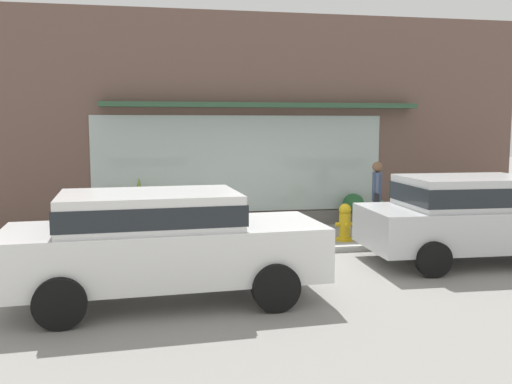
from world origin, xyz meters
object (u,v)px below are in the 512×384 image
potted_plant_window_center (379,210)px  potted_plant_corner_tall (212,213)px  pedestrian_with_handbag (377,194)px  parked_car_white (161,239)px  potted_plant_window_right (139,206)px  potted_plant_near_hydrant (448,205)px  fire_hydrant (345,223)px  parked_car_silver (473,214)px  potted_plant_window_left (353,208)px

potted_plant_window_center → potted_plant_corner_tall: 4.47m
pedestrian_with_handbag → parked_car_white: bearing=-33.7°
potted_plant_window_right → potted_plant_near_hydrant: 7.99m
pedestrian_with_handbag → potted_plant_window_right: bearing=-89.6°
potted_plant_window_right → potted_plant_near_hydrant: bearing=-1.7°
fire_hydrant → pedestrian_with_handbag: 1.02m
fire_hydrant → parked_car_silver: bearing=-53.4°
pedestrian_with_handbag → potted_plant_window_left: bearing=-164.6°
potted_plant_window_center → potted_plant_near_hydrant: 1.82m
pedestrian_with_handbag → potted_plant_window_center: bearing=173.8°
parked_car_silver → potted_plant_corner_tall: (-4.49, 4.16, -0.48)m
potted_plant_window_right → potted_plant_corner_tall: 1.76m
potted_plant_window_right → potted_plant_near_hydrant: (7.98, -0.23, -0.17)m
parked_car_white → potted_plant_window_left: size_ratio=5.70×
potted_plant_window_center → potted_plant_corner_tall: bearing=-177.8°
potted_plant_near_hydrant → potted_plant_window_left: same height
potted_plant_window_right → potted_plant_window_left: potted_plant_window_right is taller
parked_car_silver → potted_plant_near_hydrant: (1.75, 3.97, -0.45)m
potted_plant_window_right → pedestrian_with_handbag: bearing=-18.4°
fire_hydrant → potted_plant_window_left: 2.08m
pedestrian_with_handbag → parked_car_silver: pedestrian_with_handbag is taller
potted_plant_near_hydrant → potted_plant_window_left: size_ratio=1.00×
potted_plant_window_right → potted_plant_window_center: potted_plant_window_right is taller
parked_car_silver → potted_plant_window_center: parked_car_silver is taller
fire_hydrant → potted_plant_near_hydrant: (3.46, 1.67, 0.06)m
potted_plant_corner_tall → potted_plant_window_left: 3.68m
fire_hydrant → potted_plant_corner_tall: bearing=146.2°
fire_hydrant → potted_plant_window_left: (0.90, 1.88, 0.02)m
potted_plant_window_center → potted_plant_near_hydrant: (1.78, -0.37, 0.12)m
parked_car_white → parked_car_silver: 5.98m
potted_plant_window_right → potted_plant_window_center: (6.21, 0.13, -0.29)m
potted_plant_near_hydrant → potted_plant_window_right: bearing=178.3°
pedestrian_with_handbag → potted_plant_near_hydrant: 3.13m
pedestrian_with_handbag → potted_plant_near_hydrant: pedestrian_with_handbag is taller
fire_hydrant → parked_car_white: bearing=-138.6°
potted_plant_near_hydrant → potted_plant_window_left: (-2.56, 0.21, -0.04)m
parked_car_silver → potted_plant_near_hydrant: parked_car_silver is taller
parked_car_silver → potted_plant_window_left: bearing=102.4°
fire_hydrant → potted_plant_near_hydrant: fire_hydrant is taller
potted_plant_window_left → potted_plant_window_right: bearing=179.7°
fire_hydrant → potted_plant_window_center: fire_hydrant is taller
potted_plant_window_center → parked_car_silver: bearing=-89.7°
pedestrian_with_handbag → potted_plant_near_hydrant: bearing=138.8°
parked_car_silver → potted_plant_window_left: (-0.81, 4.17, -0.48)m
fire_hydrant → parked_car_silver: (1.71, -2.30, 0.50)m
potted_plant_corner_tall → potted_plant_window_left: size_ratio=0.91×
potted_plant_window_center → potted_plant_window_left: bearing=-168.5°
parked_car_silver → potted_plant_window_left: size_ratio=5.29×
fire_hydrant → parked_car_white: (-4.12, -3.64, 0.52)m
fire_hydrant → potted_plant_window_right: bearing=157.2°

